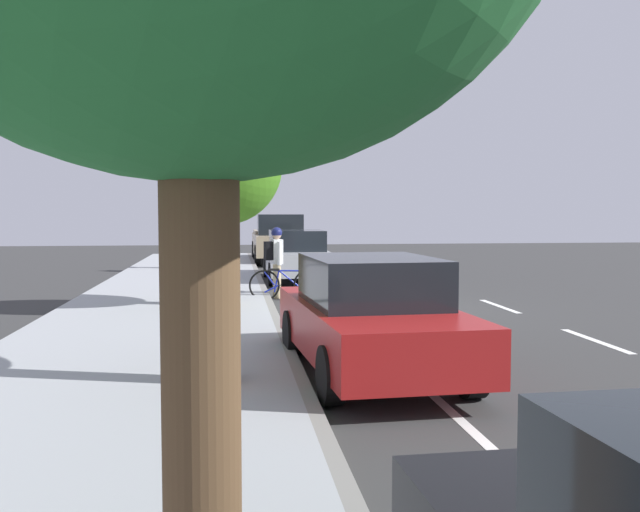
# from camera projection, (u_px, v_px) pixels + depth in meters

# --- Properties ---
(ground) EXTENTS (57.46, 57.46, 0.00)m
(ground) POSITION_uv_depth(u_px,v_px,m) (371.00, 309.00, 15.35)
(ground) COLOR #323232
(sidewalk) EXTENTS (4.25, 35.91, 0.14)m
(sidewalk) POSITION_uv_depth(u_px,v_px,m) (164.00, 309.00, 14.81)
(sidewalk) COLOR #9A9DA1
(sidewalk) RESTS_ON ground
(curb_edge) EXTENTS (0.16, 35.91, 0.14)m
(curb_edge) POSITION_uv_depth(u_px,v_px,m) (270.00, 307.00, 15.08)
(curb_edge) COLOR gray
(curb_edge) RESTS_ON ground
(lane_stripe_centre) EXTENTS (0.14, 35.80, 0.01)m
(lane_stripe_centre) POSITION_uv_depth(u_px,v_px,m) (499.00, 306.00, 15.76)
(lane_stripe_centre) COLOR white
(lane_stripe_centre) RESTS_ON ground
(lane_stripe_bike_edge) EXTENTS (0.12, 35.91, 0.01)m
(lane_stripe_bike_edge) POSITION_uv_depth(u_px,v_px,m) (339.00, 309.00, 15.27)
(lane_stripe_bike_edge) COLOR white
(lane_stripe_bike_edge) RESTS_ON ground
(parked_pickup_tan_nearest) EXTENTS (2.03, 5.30, 1.95)m
(parked_pickup_tan_nearest) POSITION_uv_depth(u_px,v_px,m) (279.00, 240.00, 28.68)
(parked_pickup_tan_nearest) COLOR tan
(parked_pickup_tan_nearest) RESTS_ON ground
(parked_sedan_silver_second) EXTENTS (1.85, 4.41, 1.52)m
(parked_sedan_silver_second) POSITION_uv_depth(u_px,v_px,m) (297.00, 256.00, 21.34)
(parked_sedan_silver_second) COLOR #B7BABF
(parked_sedan_silver_second) RESTS_ON ground
(parked_sedan_red_mid) EXTENTS (2.06, 4.51, 1.52)m
(parked_sedan_red_mid) POSITION_uv_depth(u_px,v_px,m) (371.00, 316.00, 9.21)
(parked_sedan_red_mid) COLOR maroon
(parked_sedan_red_mid) RESTS_ON ground
(bicycle_at_curb) EXTENTS (1.77, 0.46, 0.78)m
(bicycle_at_curb) POSITION_uv_depth(u_px,v_px,m) (286.00, 284.00, 16.76)
(bicycle_at_curb) COLOR black
(bicycle_at_curb) RESTS_ON ground
(cyclist_with_backpack) EXTENTS (0.46, 0.61, 1.71)m
(cyclist_with_backpack) POSITION_uv_depth(u_px,v_px,m) (276.00, 255.00, 17.13)
(cyclist_with_backpack) COLOR #C6B284
(cyclist_with_backpack) RESTS_ON ground
(street_tree_near_cyclist) EXTENTS (2.44, 2.44, 4.20)m
(street_tree_near_cyclist) POSITION_uv_depth(u_px,v_px,m) (224.00, 166.00, 14.82)
(street_tree_near_cyclist) COLOR brown
(street_tree_near_cyclist) RESTS_ON sidewalk
(street_tree_mid_block) EXTENTS (2.57, 2.57, 5.18)m
(street_tree_mid_block) POSITION_uv_depth(u_px,v_px,m) (217.00, 55.00, 8.04)
(street_tree_mid_block) COLOR brown
(street_tree_mid_block) RESTS_ON sidewalk
(pedestrian_on_phone) EXTENTS (0.33, 0.60, 1.68)m
(pedestrian_on_phone) POSITION_uv_depth(u_px,v_px,m) (164.00, 240.00, 24.47)
(pedestrian_on_phone) COLOR black
(pedestrian_on_phone) RESTS_ON sidewalk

